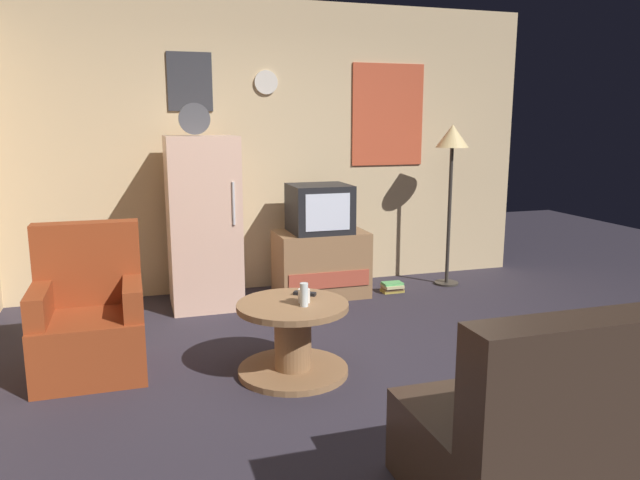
{
  "coord_description": "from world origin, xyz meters",
  "views": [
    {
      "loc": [
        -1.35,
        -3.33,
        1.63
      ],
      "look_at": [
        -0.03,
        0.9,
        0.75
      ],
      "focal_mm": 33.98,
      "sensor_mm": 36.0,
      "label": 1
    }
  ],
  "objects": [
    {
      "name": "remote_control",
      "position": [
        -0.29,
        0.42,
        0.49
      ],
      "size": [
        0.15,
        0.12,
        0.02
      ],
      "primitive_type": "cube",
      "rotation": [
        0.0,
        0.0,
        -0.58
      ],
      "color": "black",
      "rests_on": "coffee_table"
    },
    {
      "name": "wall_with_art",
      "position": [
        0.01,
        2.45,
        1.37
      ],
      "size": [
        5.2,
        0.12,
        2.73
      ],
      "color": "#D1B284",
      "rests_on": "ground_plane"
    },
    {
      "name": "standing_lamp",
      "position": [
        1.63,
        1.95,
        1.36
      ],
      "size": [
        0.32,
        0.32,
        1.59
      ],
      "color": "#332D28",
      "rests_on": "ground_plane"
    },
    {
      "name": "couch",
      "position": [
        0.58,
        -1.38,
        0.31
      ],
      "size": [
        1.7,
        0.8,
        0.92
      ],
      "color": "#38281E",
      "rests_on": "ground_plane"
    },
    {
      "name": "coffee_table",
      "position": [
        -0.41,
        0.27,
        0.24
      ],
      "size": [
        0.72,
        0.72,
        0.48
      ],
      "color": "#8E6642",
      "rests_on": "ground_plane"
    },
    {
      "name": "armchair",
      "position": [
        -1.67,
        0.73,
        0.34
      ],
      "size": [
        0.68,
        0.68,
        0.96
      ],
      "color": "maroon",
      "rests_on": "ground_plane"
    },
    {
      "name": "fridge",
      "position": [
        -0.77,
        1.95,
        0.75
      ],
      "size": [
        0.6,
        0.62,
        1.77
      ],
      "color": "beige",
      "rests_on": "ground_plane"
    },
    {
      "name": "tv_stand",
      "position": [
        0.3,
        1.95,
        0.3
      ],
      "size": [
        0.84,
        0.53,
        0.61
      ],
      "color": "#8E6642",
      "rests_on": "ground_plane"
    },
    {
      "name": "book_stack",
      "position": [
        0.99,
        1.84,
        0.05
      ],
      "size": [
        0.21,
        0.17,
        0.1
      ],
      "color": "#AC943B",
      "rests_on": "ground_plane"
    },
    {
      "name": "ground_plane",
      "position": [
        0.0,
        0.0,
        0.0
      ],
      "size": [
        12.0,
        12.0,
        0.0
      ],
      "primitive_type": "plane",
      "color": "#2D2833"
    },
    {
      "name": "crt_tv",
      "position": [
        0.29,
        1.95,
        0.83
      ],
      "size": [
        0.54,
        0.51,
        0.44
      ],
      "color": "black",
      "rests_on": "tv_stand"
    },
    {
      "name": "mug_ceramic_white",
      "position": [
        -0.34,
        0.26,
        0.52
      ],
      "size": [
        0.08,
        0.08,
        0.09
      ],
      "primitive_type": "cylinder",
      "color": "silver",
      "rests_on": "coffee_table"
    },
    {
      "name": "wine_glass",
      "position": [
        -0.36,
        0.19,
        0.55
      ],
      "size": [
        0.05,
        0.05,
        0.15
      ],
      "primitive_type": "cylinder",
      "color": "silver",
      "rests_on": "coffee_table"
    }
  ]
}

